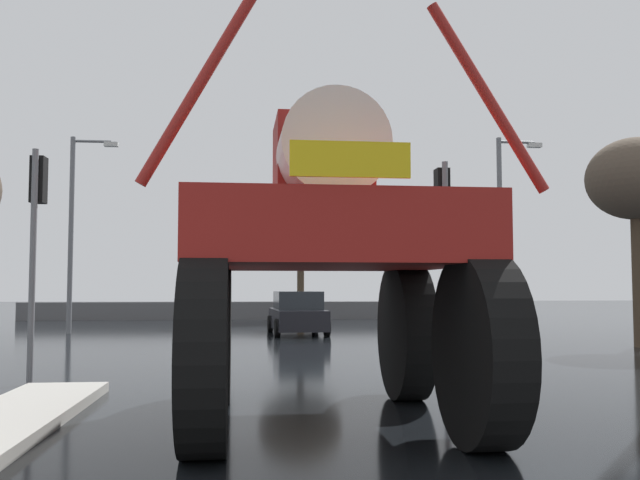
{
  "coord_description": "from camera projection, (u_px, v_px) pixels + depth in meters",
  "views": [
    {
      "loc": [
        -0.58,
        -2.08,
        1.7
      ],
      "look_at": [
        0.54,
        9.19,
        2.45
      ],
      "focal_mm": 39.42,
      "sensor_mm": 36.0,
      "label": 1
    }
  ],
  "objects": [
    {
      "name": "sedan_ahead",
      "position": [
        297.0,
        314.0,
        25.08
      ],
      "size": [
        2.07,
        4.19,
        1.52
      ],
      "rotation": [
        0.0,
        0.0,
        1.63
      ],
      "color": "black",
      "rests_on": "ground"
    },
    {
      "name": "bare_tree_right",
      "position": [
        636.0,
        181.0,
        19.91
      ],
      "size": [
        2.74,
        2.74,
        5.92
      ],
      "color": "#473828",
      "rests_on": "ground"
    },
    {
      "name": "roadside_barrier",
      "position": [
        261.0,
        311.0,
        35.96
      ],
      "size": [
        24.21,
        0.24,
        0.9
      ],
      "primitive_type": "cube",
      "color": "#59595B",
      "rests_on": "ground"
    },
    {
      "name": "traffic_signal_near_left",
      "position": [
        37.0,
        213.0,
        12.5
      ],
      "size": [
        0.24,
        0.54,
        4.13
      ],
      "color": "slate",
      "rests_on": "ground"
    },
    {
      "name": "traffic_signal_far_right",
      "position": [
        218.0,
        259.0,
        29.23
      ],
      "size": [
        0.24,
        0.55,
        3.91
      ],
      "color": "slate",
      "rests_on": "ground"
    },
    {
      "name": "ground_plane",
      "position": [
        270.0,
        346.0,
        19.88
      ],
      "size": [
        120.0,
        120.0,
        0.0
      ],
      "primitive_type": "plane",
      "color": "black"
    },
    {
      "name": "traffic_signal_far_left",
      "position": [
        229.0,
        257.0,
        29.28
      ],
      "size": [
        0.24,
        0.55,
        3.99
      ],
      "color": "slate",
      "rests_on": "ground"
    },
    {
      "name": "bare_tree_far_center",
      "position": [
        301.0,
        213.0,
        35.98
      ],
      "size": [
        4.26,
        4.26,
        7.28
      ],
      "color": "#473828",
      "rests_on": "ground"
    },
    {
      "name": "oversize_sprayer",
      "position": [
        326.0,
        260.0,
        8.88
      ],
      "size": [
        4.29,
        5.35,
        4.75
      ],
      "rotation": [
        0.0,
        0.0,
        1.59
      ],
      "color": "black",
      "rests_on": "ground"
    },
    {
      "name": "traffic_signal_near_right",
      "position": [
        443.0,
        220.0,
        13.23
      ],
      "size": [
        0.24,
        0.54,
        4.03
      ],
      "color": "slate",
      "rests_on": "ground"
    },
    {
      "name": "streetlight_far_right",
      "position": [
        504.0,
        223.0,
        25.56
      ],
      "size": [
        1.7,
        0.24,
        7.14
      ],
      "color": "slate",
      "rests_on": "ground"
    },
    {
      "name": "streetlight_far_left",
      "position": [
        75.0,
        223.0,
        25.59
      ],
      "size": [
        1.71,
        0.24,
        7.18
      ],
      "color": "slate",
      "rests_on": "ground"
    }
  ]
}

